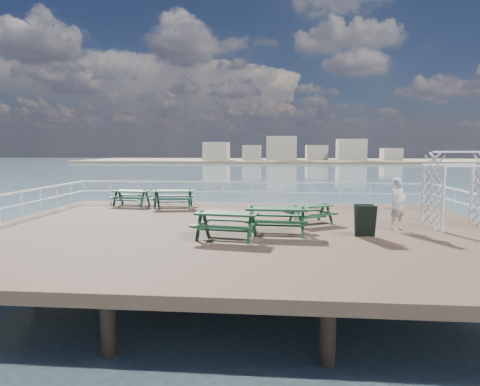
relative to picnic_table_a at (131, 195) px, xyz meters
name	(u,v)px	position (x,y,z in m)	size (l,w,h in m)	color
ground	(239,232)	(5.78, -5.46, -0.68)	(18.00, 14.00, 0.30)	brown
sea_backdrop	(312,158)	(18.32, 128.61, -1.04)	(300.00, 300.00, 9.20)	#436071
railing	(243,195)	(5.71, -2.89, 0.34)	(17.77, 13.76, 1.10)	silver
picnic_table_a	(131,195)	(0.00, 0.00, 0.00)	(1.86, 1.57, 0.84)	#14391C
picnic_table_b	(173,195)	(2.22, -0.52, 0.06)	(2.04, 1.71, 0.92)	#14391C
picnic_table_c	(311,210)	(8.36, -4.26, -0.04)	(2.00, 1.89, 0.77)	#14391C
picnic_table_d	(227,220)	(5.59, -7.24, 0.06)	(2.12, 1.82, 0.93)	#14391C
picnic_table_e	(277,215)	(7.12, -6.32, 0.09)	(2.07, 1.70, 0.97)	#14391C
trellis_arbor	(458,194)	(13.38, -4.75, 0.66)	(2.41, 1.74, 2.69)	silver
sandwich_board	(365,221)	(9.90, -6.52, -0.03)	(0.65, 0.50, 1.03)	black
person	(398,204)	(11.21, -5.34, 0.36)	(0.66, 0.43, 1.80)	silver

